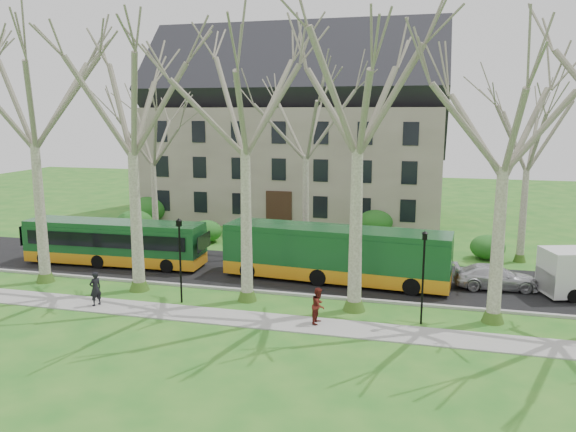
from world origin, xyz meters
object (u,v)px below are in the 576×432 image
object	(u,v)px
pedestrian_b	(319,305)
sedan	(496,277)
pedestrian_a	(95,289)
bus_follow	(335,254)
bus_lead	(115,242)

from	to	relation	value
pedestrian_b	sedan	bearing A→B (deg)	-41.38
sedan	pedestrian_b	distance (m)	11.28
pedestrian_a	pedestrian_b	bearing A→B (deg)	116.36
bus_follow	pedestrian_b	distance (m)	6.75
pedestrian_a	pedestrian_b	world-z (taller)	pedestrian_a
sedan	pedestrian_b	size ratio (longest dim) A/B	2.67
bus_lead	bus_follow	bearing A→B (deg)	-2.20
bus_lead	pedestrian_b	world-z (taller)	bus_lead
sedan	pedestrian_a	size ratio (longest dim) A/B	2.56
sedan	pedestrian_a	xyz separation A→B (m)	(-19.75, -7.91, 0.22)
pedestrian_a	pedestrian_b	distance (m)	11.33
bus_follow	sedan	distance (m)	8.91
bus_lead	pedestrian_b	xyz separation A→B (m)	(14.55, -6.72, -0.60)
sedan	bus_follow	bearing A→B (deg)	89.60
bus_follow	sedan	world-z (taller)	bus_follow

